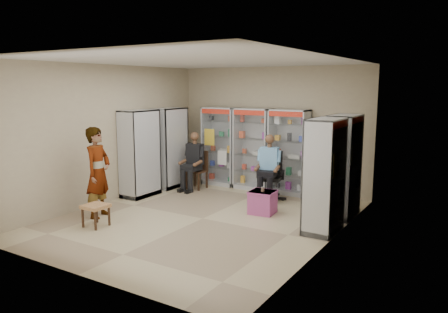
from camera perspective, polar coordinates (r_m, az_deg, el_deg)
The scene contains 18 objects.
floor at distance 8.56m, azimuth -2.80°, elevation -8.09°, with size 6.00×6.00×0.00m, color tan.
room_shell at distance 8.19m, azimuth -2.91°, elevation 5.16°, with size 5.02×6.02×3.01m.
cabinet_back_left at distance 11.28m, azimuth -0.44°, elevation 1.36°, with size 0.90×0.50×2.00m, color #ACADB3.
cabinet_back_mid at distance 10.81m, azimuth 3.83°, elevation 0.99°, with size 0.90×0.50×2.00m, color #B3B6BB.
cabinet_back_right at distance 10.40m, azimuth 8.46°, elevation 0.58°, with size 0.90×0.50×2.00m, color #A7ABAE.
cabinet_right_far at distance 8.81m, azimuth 15.30°, elevation -1.22°, with size 0.50×0.90×2.00m, color #A7AAAE.
cabinet_right_near at distance 7.78m, azimuth 12.99°, elevation -2.50°, with size 0.50×0.90×2.00m, color #B5B7BD.
cabinet_left_far at distance 11.06m, azimuth -7.09°, elevation 1.13°, with size 0.50×0.90×2.00m, color #A1A4A8.
cabinet_left_near at distance 10.24m, azimuth -10.95°, elevation 0.37°, with size 0.50×0.90×2.00m, color #A9ACB0.
wooden_chair at distance 10.90m, azimuth -3.59°, elevation -1.76°, with size 0.42×0.42×0.94m, color black.
seated_customer at distance 10.83m, azimuth -3.75°, elevation -0.77°, with size 0.44×0.60×1.34m, color black, non-canonical shape.
office_chair at distance 9.88m, azimuth 6.06°, elevation -2.51°, with size 0.60×0.60×1.09m, color black.
seated_shopkeeper at distance 9.80m, azimuth 5.95°, elevation -1.71°, with size 0.46×0.64×1.39m, color #7195E1, non-canonical shape.
pink_trunk at distance 8.86m, azimuth 5.06°, elevation -5.96°, with size 0.48×0.46×0.46m, color #B94A92.
tea_glass at distance 8.74m, azimuth 5.07°, elevation -4.30°, with size 0.07×0.07×0.09m, color #5D2D08.
woven_stool_a at distance 9.15m, azimuth 13.24°, elevation -5.92°, with size 0.39×0.39×0.39m, color #95683F.
woven_stool_b at distance 8.38m, azimuth -16.38°, elevation -7.40°, with size 0.41×0.41×0.41m, color #A87246.
standing_man at distance 8.82m, azimuth -16.14°, elevation -2.00°, with size 0.65×0.42×1.77m, color gray.
Camera 1 is at (4.64, -6.73, 2.56)m, focal length 35.00 mm.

